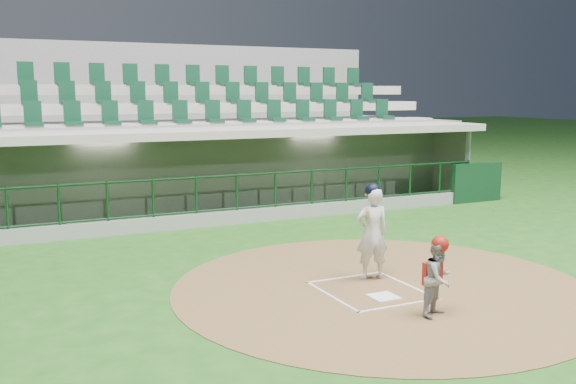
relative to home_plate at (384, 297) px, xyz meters
name	(u,v)px	position (x,y,z in m)	size (l,w,h in m)	color
ground	(361,286)	(0.00, 0.70, -0.02)	(120.00, 120.00, 0.00)	#1D4E16
dirt_circle	(382,287)	(0.30, 0.50, -0.02)	(7.20, 7.20, 0.01)	brown
home_plate	(384,297)	(0.00, 0.00, 0.00)	(0.43, 0.43, 0.02)	white
batter_box_chalk	(370,290)	(0.00, 0.40, 0.00)	(1.55, 1.80, 0.01)	white
dugout_structure	(218,177)	(0.16, 8.54, 0.94)	(16.40, 3.70, 3.00)	slate
seating_deck	(181,152)	(0.00, 11.61, 1.40)	(17.00, 6.72, 5.15)	slate
batter	(372,231)	(0.39, 0.99, 0.86)	(0.87, 0.89, 1.74)	silver
catcher	(439,276)	(0.25, -1.05, 0.59)	(0.68, 0.62, 1.22)	#949499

